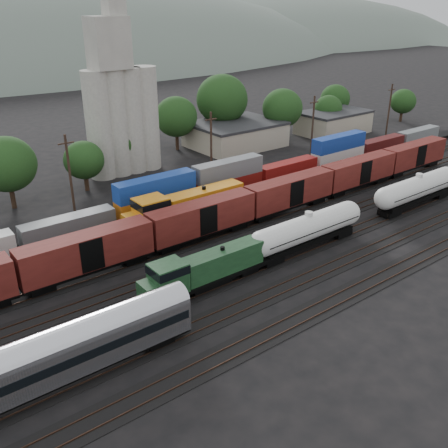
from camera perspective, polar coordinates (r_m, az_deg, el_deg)
ground at (r=61.77m, az=1.68°, el=-2.97°), size 600.00×600.00×0.00m
tracks at (r=61.75m, az=1.68°, el=-2.93°), size 180.00×33.20×0.20m
green_locomotive at (r=52.22m, az=-2.65°, el=-5.35°), size 16.19×2.86×4.29m
tank_car_a at (r=61.51m, az=9.55°, el=-0.55°), size 18.02×3.23×4.72m
tank_car_b at (r=79.02m, az=21.21°, el=3.81°), size 18.51×3.31×4.85m
passenger_coach at (r=41.89m, az=-18.30°, el=-13.91°), size 22.73×2.80×5.16m
orange_locomotive at (r=67.20m, az=-4.64°, el=1.92°), size 19.90×3.32×4.97m
boxcar_string at (r=59.32m, az=-8.60°, el=-1.10°), size 122.80×2.90×4.20m
container_wall at (r=71.27m, az=-6.91°, el=2.77°), size 160.00×2.60×5.80m
grain_silo at (r=88.88m, az=-11.68°, el=12.71°), size 13.40×5.00×29.00m
industrial_sheds at (r=91.76m, az=-9.14°, el=7.65°), size 119.38×17.26×5.10m
tree_band at (r=89.63m, az=-15.31°, el=9.53°), size 164.80×22.49×14.11m
utility_poles at (r=76.52m, az=-8.80°, el=7.21°), size 122.20×0.36×12.00m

